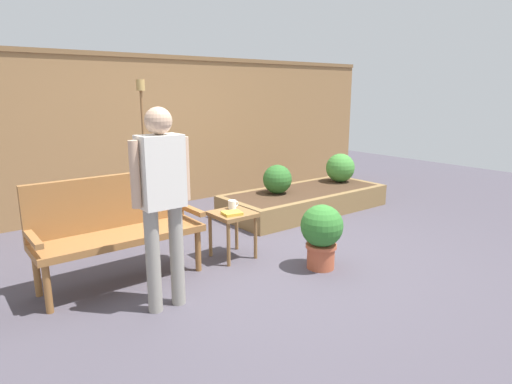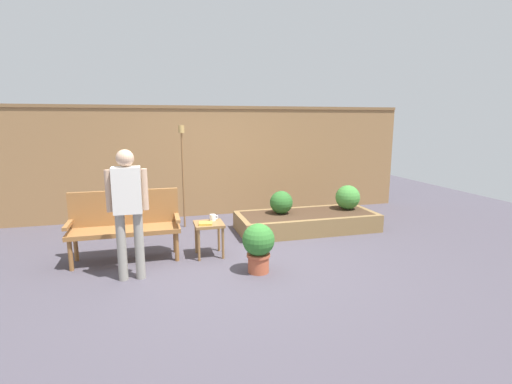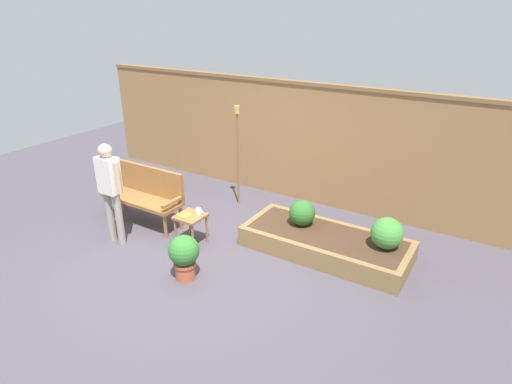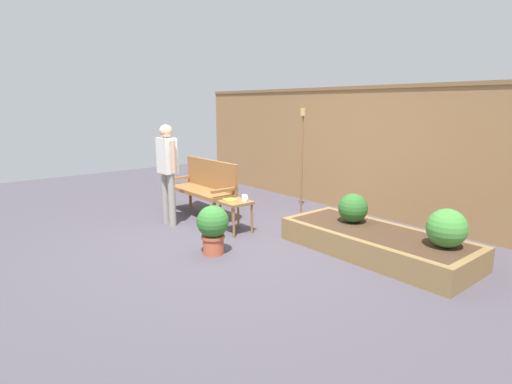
# 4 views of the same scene
# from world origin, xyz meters

# --- Properties ---
(ground_plane) EXTENTS (14.00, 14.00, 0.00)m
(ground_plane) POSITION_xyz_m (0.00, 0.00, 0.00)
(ground_plane) COLOR #47424C
(fence_back) EXTENTS (8.40, 0.14, 2.16)m
(fence_back) POSITION_xyz_m (0.00, 2.60, 1.09)
(fence_back) COLOR olive
(fence_back) RESTS_ON ground_plane
(garden_bench) EXTENTS (1.44, 0.48, 0.94)m
(garden_bench) POSITION_xyz_m (-1.41, 0.41, 0.54)
(garden_bench) COLOR #936033
(garden_bench) RESTS_ON ground_plane
(side_table) EXTENTS (0.40, 0.40, 0.48)m
(side_table) POSITION_xyz_m (-0.29, 0.22, 0.40)
(side_table) COLOR olive
(side_table) RESTS_ON ground_plane
(cup_on_table) EXTENTS (0.12, 0.08, 0.09)m
(cup_on_table) POSITION_xyz_m (-0.22, 0.32, 0.52)
(cup_on_table) COLOR white
(cup_on_table) RESTS_ON side_table
(book_on_table) EXTENTS (0.20, 0.18, 0.03)m
(book_on_table) POSITION_xyz_m (-0.35, 0.15, 0.49)
(book_on_table) COLOR gold
(book_on_table) RESTS_ON side_table
(potted_boxwood) EXTENTS (0.41, 0.41, 0.63)m
(potted_boxwood) POSITION_xyz_m (0.22, -0.53, 0.36)
(potted_boxwood) COLOR #B75638
(potted_boxwood) RESTS_ON ground_plane
(raised_planter_bed) EXTENTS (2.40, 1.00, 0.30)m
(raised_planter_bed) POSITION_xyz_m (1.53, 1.05, 0.15)
(raised_planter_bed) COLOR olive
(raised_planter_bed) RESTS_ON ground_plane
(shrub_near_bench) EXTENTS (0.39, 0.39, 0.39)m
(shrub_near_bench) POSITION_xyz_m (1.09, 1.14, 0.50)
(shrub_near_bench) COLOR brown
(shrub_near_bench) RESTS_ON raised_planter_bed
(shrub_far_corner) EXTENTS (0.44, 0.44, 0.44)m
(shrub_far_corner) POSITION_xyz_m (2.36, 1.14, 0.52)
(shrub_far_corner) COLOR brown
(shrub_far_corner) RESTS_ON raised_planter_bed
(tiki_torch) EXTENTS (0.10, 0.10, 1.80)m
(tiki_torch) POSITION_xyz_m (-0.50, 1.80, 1.22)
(tiki_torch) COLOR brown
(tiki_torch) RESTS_ON ground_plane
(person_by_bench) EXTENTS (0.47, 0.20, 1.56)m
(person_by_bench) POSITION_xyz_m (-1.31, -0.33, 0.93)
(person_by_bench) COLOR gray
(person_by_bench) RESTS_ON ground_plane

